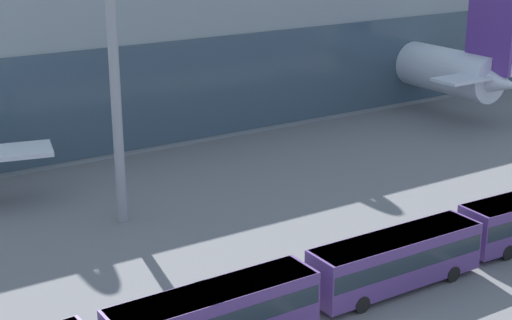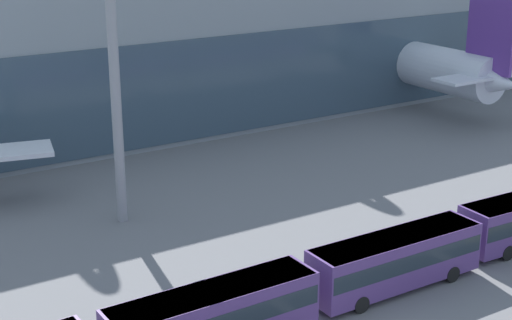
% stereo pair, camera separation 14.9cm
% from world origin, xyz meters
% --- Properties ---
extents(terminal_building, '(129.53, 23.21, 27.67)m').
position_xyz_m(terminal_building, '(51.63, 49.16, 8.84)').
color(terminal_building, gray).
rests_on(terminal_building, ground_plane).
extents(airliner_at_gate_far, '(36.63, 37.21, 13.58)m').
position_xyz_m(airliner_at_gate_far, '(35.73, 40.96, 4.79)').
color(airliner_at_gate_far, silver).
rests_on(airliner_at_gate_far, ground_plane).
extents(shuttle_bus_1, '(11.31, 2.74, 3.32)m').
position_xyz_m(shuttle_bus_1, '(-7.46, 5.70, 1.94)').
color(shuttle_bus_1, '#56387A').
rests_on(shuttle_bus_1, ground_plane).
extents(shuttle_bus_2, '(11.31, 2.76, 3.32)m').
position_xyz_m(shuttle_bus_2, '(4.74, 5.74, 1.94)').
color(shuttle_bus_2, '#56387A').
rests_on(shuttle_bus_2, ground_plane).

